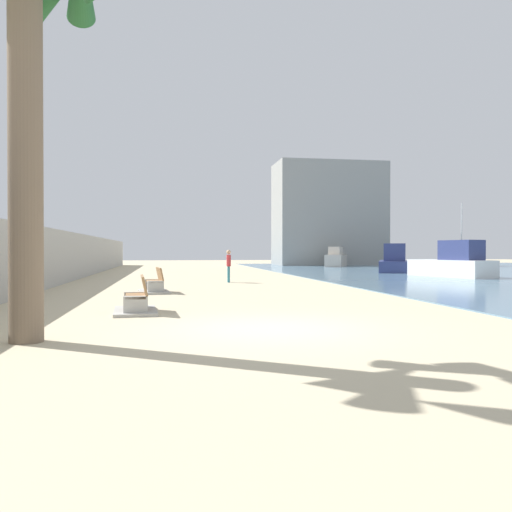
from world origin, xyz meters
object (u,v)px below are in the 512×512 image
Objects in this scene: boat_distant at (394,262)px; boat_far_right at (453,264)px; boat_far_left at (337,259)px; boat_mid_bay at (462,260)px; bench_far at (155,287)px; person_walking at (229,263)px; bench_near at (136,304)px; palm_tree at (24,41)px.

boat_far_right is (0.17, -8.03, 0.05)m from boat_distant.
boat_mid_bay reaches higher than boat_far_left.
bench_far is 7.04m from person_walking.
bench_near is at bearing -115.55° from boat_far_left.
boat_mid_bay is at bearing 41.67° from person_walking.
palm_tree is 6.88m from bench_near.
boat_far_left is 1.28× the size of boat_far_right.
palm_tree is 18.29m from person_walking.
boat_far_left is at bearing 64.80° from palm_tree.
boat_distant is (17.43, 16.59, 0.56)m from bench_far.
boat_far_left is at bearing 89.91° from boat_far_right.
boat_mid_bay is 1.15× the size of boat_far_right.
bench_near is at bearing -92.67° from bench_far.
boat_far_left is (0.20, 14.33, 0.00)m from boat_distant.
boat_far_right is (19.61, 19.39, -4.55)m from palm_tree.
boat_far_left is at bearing 60.60° from person_walking.
boat_far_right reaches higher than boat_far_left.
boat_distant is 1.09× the size of boat_mid_bay.
bench_far is (2.01, 10.83, -5.16)m from palm_tree.
boat_far_right is (-0.03, -22.35, 0.05)m from boat_far_left.
boat_mid_bay reaches higher than bench_near.
boat_distant reaches higher than bench_near.
boat_mid_bay is (31.55, 30.89, 0.38)m from bench_far.
boat_far_right reaches higher than bench_near.
boat_far_left is at bearing 64.45° from bench_near.
bench_near is 23.48m from boat_far_right.
boat_distant is 1.25× the size of boat_far_right.
boat_distant is 0.98× the size of boat_far_left.
palm_tree reaches higher than boat_far_right.
palm_tree is 46.37m from boat_far_left.
bench_far is (0.31, 6.61, 0.00)m from bench_near.
palm_tree is 1.30× the size of boat_far_right.
boat_far_left is at bearing 60.30° from bench_far.
bench_near is 6.62m from bench_far.
bench_near is 0.98× the size of bench_far.
palm_tree reaches higher than bench_near.
palm_tree reaches higher than boat_mid_bay.
palm_tree reaches higher than boat_far_left.
bench_far is 19.58m from boat_far_right.
bench_far is at bearing -136.41° from boat_distant.
boat_distant is 14.33m from boat_far_left.
boat_distant is at bearing 37.42° from person_walking.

